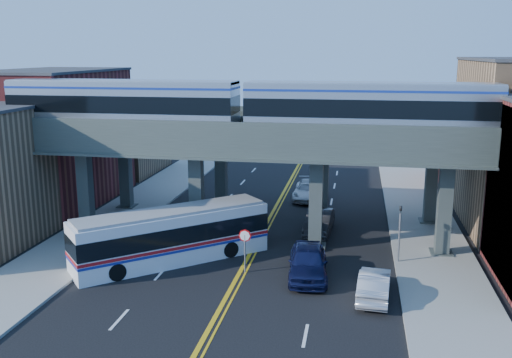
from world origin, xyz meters
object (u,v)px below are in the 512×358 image
Objects in this scene: car_lane_a at (308,262)px; stop_sign at (245,244)px; traffic_signal at (400,228)px; car_lane_d at (309,190)px; transit_bus at (172,236)px; car_lane_b at (319,222)px; car_parked_curb at (374,284)px; transit_train at (369,108)px; car_lane_c at (308,191)px.

stop_sign is at bearing 173.91° from car_lane_a.
traffic_signal reaches higher than car_lane_d.
transit_bus is 2.21× the size of car_lane_b.
stop_sign is at bearing -12.88° from car_parked_curb.
car_lane_a is at bearing -26.65° from car_parked_curb.
stop_sign reaches higher than car_lane_a.
stop_sign is 3.77m from car_lane_a.
car_lane_a is 1.10× the size of car_lane_b.
car_lane_c is at bearing 110.58° from transit_train.
transit_bus is at bearing -10.78° from car_parked_curb.
transit_bus is at bearing -171.64° from traffic_signal.
car_lane_b is at bearing -0.82° from transit_bus.
car_lane_d is (-1.57, 9.66, -0.05)m from car_lane_b.
car_parked_curb is (5.19, -20.17, -0.02)m from car_lane_d.
car_parked_curb is (7.34, -2.28, -1.01)m from stop_sign.
car_lane_a is at bearing -149.54° from traffic_signal.
stop_sign is 0.50× the size of car_lane_d.
transit_train is at bearing 135.98° from traffic_signal.
car_lane_b is (-3.10, 3.23, -8.46)m from transit_train.
transit_train is 10.27m from car_lane_a.
car_lane_c is at bearing 83.09° from stop_sign.
transit_bus is at bearing -117.57° from car_lane_d.
car_lane_c is 20.48m from car_parked_curb.
transit_bus is at bearing -160.93° from transit_train.
stop_sign is at bearing -102.20° from car_lane_d.
traffic_signal is at bearing -44.02° from transit_train.
car_lane_d is at bearing 26.47° from transit_bus.
car_lane_b is (8.49, 7.24, -0.80)m from transit_bus.
transit_train is 9.58× the size of car_lane_b.
stop_sign is at bearing -161.37° from traffic_signal.
car_parked_curb is at bearing -75.49° from car_lane_c.
car_lane_c is (2.13, 17.53, -1.03)m from stop_sign.
transit_train is 9.57m from car_lane_b.
transit_train is 11.22m from car_parked_curb.
car_lane_a is at bearing -48.49° from transit_bus.
transit_bus is at bearing -135.71° from car_lane_b.
transit_bus reaches higher than stop_sign.
car_lane_b is (0.05, 8.30, -0.11)m from car_lane_a.
car_lane_c is 0.99× the size of car_lane_d.
traffic_signal is 16.11m from car_lane_c.
transit_train is 11.53× the size of traffic_signal.
car_lane_b is at bearing -80.47° from car_lane_c.
car_lane_b is at bearing 134.67° from traffic_signal.
stop_sign is 0.50× the size of car_lane_c.
car_lane_d is (-1.52, 17.96, -0.15)m from car_lane_a.
car_lane_d is (6.91, 16.90, -0.84)m from transit_bus.
car_lane_d is (-4.67, 12.89, -8.50)m from transit_train.
transit_bus is (-11.59, -4.01, -7.66)m from transit_train.
car_lane_b reaches higher than car_lane_d.
traffic_signal is 5.72m from car_parked_curb.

